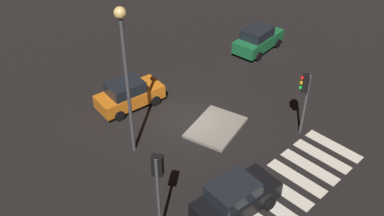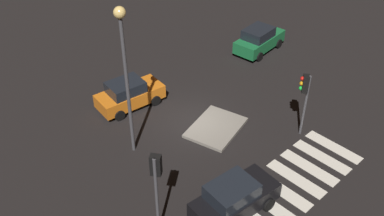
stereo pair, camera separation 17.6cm
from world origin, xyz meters
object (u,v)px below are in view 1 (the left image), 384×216
Objects in this scene: car_black at (236,198)px; traffic_light_south at (158,176)px; traffic_light_east at (305,90)px; traffic_island at (216,127)px; car_green at (258,39)px; car_orange at (129,94)px; street_lamp at (125,61)px.

traffic_light_south is at bearing 157.95° from car_black.
traffic_light_south is at bearing 51.66° from traffic_light_east.
traffic_island is 9.92m from car_green.
car_orange is (-11.11, 0.94, -0.03)m from car_green.
car_black is 4.19m from traffic_light_south.
traffic_light_south is at bearing -112.64° from car_orange.
car_orange is 9.83m from traffic_light_south.
traffic_light_south is (-4.67, -8.31, 2.39)m from car_orange.
car_green is at bearing 25.34° from traffic_island.
street_lamp reaches higher than car_orange.
street_lamp is at bearing 18.40° from traffic_light_east.
car_orange is 1.12× the size of traffic_light_east.
traffic_light_east is at bearing -48.11° from traffic_island.
street_lamp reaches higher than car_green.
traffic_light_east reaches higher than car_green.
car_orange is 0.52× the size of street_lamp.
street_lamp is (-13.40, -2.40, 4.61)m from car_green.
traffic_light_south is 1.14× the size of traffic_light_east.
traffic_island is 0.47× the size of street_lamp.
traffic_light_south is at bearing -160.62° from car_green.
street_lamp is (2.38, 4.97, 2.26)m from traffic_light_south.
car_green is at bearing 1.86° from car_orange.
traffic_island is at bearing -22.22° from street_lamp.
traffic_light_east is (-5.87, -7.65, 1.96)m from car_green.
car_green is 1.15× the size of traffic_light_east.
car_black is 1.00× the size of traffic_light_south.
car_green is 11.15m from car_orange.
traffic_island is 0.89× the size of car_black.
car_black is 8.06m from street_lamp.
traffic_light_east is (6.85, 1.33, 1.97)m from car_black.
car_orange is at bearing 112.83° from traffic_island.
traffic_light_south reaches higher than traffic_light_east.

